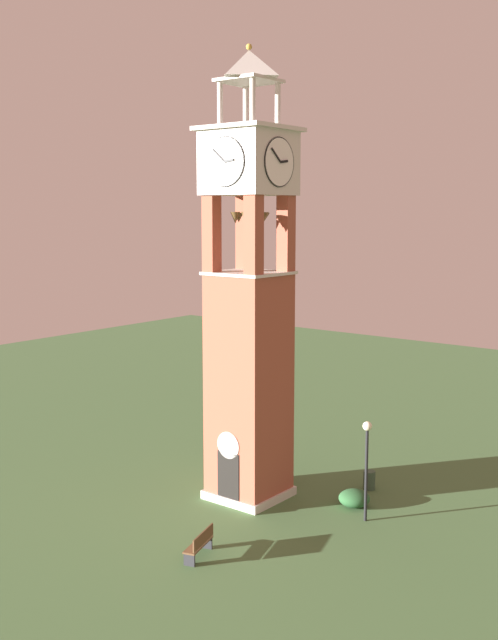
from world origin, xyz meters
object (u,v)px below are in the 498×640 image
at_px(park_bench, 200,544).
at_px(trash_bin, 369,480).
at_px(lamp_post, 367,452).
at_px(clock_tower, 249,316).

bearing_deg(park_bench, trash_bin, 81.71).
height_order(lamp_post, trash_bin, lamp_post).
height_order(clock_tower, lamp_post, clock_tower).
xyz_separation_m(park_bench, lamp_post, (2.92, 6.29, 2.25)).
xyz_separation_m(clock_tower, lamp_post, (5.09, 0.80, -4.89)).
bearing_deg(trash_bin, park_bench, -98.29).
relative_size(park_bench, lamp_post, 0.42).
bearing_deg(clock_tower, trash_bin, 47.62).
height_order(clock_tower, park_bench, clock_tower).
bearing_deg(trash_bin, clock_tower, -132.38).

